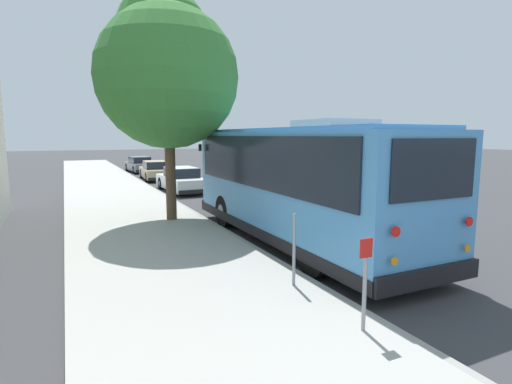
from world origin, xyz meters
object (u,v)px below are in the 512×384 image
Objects in this scene: parked_sedan_tan at (155,171)px; street_tree at (166,68)px; parked_sedan_white at (181,180)px; sign_post_far at (294,250)px; shuttle_bus at (297,179)px; sign_post_near at (365,284)px; parked_sedan_gray at (139,165)px; fire_hydrant at (171,194)px.

street_tree is at bearing 173.37° from parked_sedan_tan.
sign_post_far reaches higher than parked_sedan_white.
shuttle_bus reaches higher than parked_sedan_white.
sign_post_near is 1.99m from sign_post_far.
shuttle_bus is 18.26m from parked_sedan_tan.
parked_sedan_white is at bearing 176.50° from parked_sedan_gray.
parked_sedan_tan is at bearing -4.23° from sign_post_near.
shuttle_bus is at bearing -20.95° from sign_post_near.
shuttle_bus reaches higher than sign_post_near.
parked_sedan_white reaches higher than parked_sedan_tan.
sign_post_near reaches higher than fire_hydrant.
sign_post_far is 1.72× the size of fire_hydrant.
parked_sedan_tan reaches higher than fire_hydrant.
sign_post_near is (-9.22, -0.62, -4.34)m from street_tree.
sign_post_near is at bearing 172.43° from parked_sedan_white.
shuttle_bus is at bearing -148.02° from street_tree.
shuttle_bus is at bearing -176.48° from parked_sedan_tan.
sign_post_near reaches higher than parked_sedan_tan.
street_tree reaches higher than shuttle_bus.
sign_post_near is 1.00× the size of sign_post_far.
shuttle_bus is 1.19× the size of street_tree.
parked_sedan_gray is at bearing -1.39° from parked_sedan_white.
shuttle_bus is 11.42× the size of fire_hydrant.
street_tree is (-7.46, 2.37, 4.59)m from parked_sedan_white.
parked_sedan_gray is 5.62× the size of fire_hydrant.
shuttle_bus is 1.98× the size of parked_sedan_white.
shuttle_bus is 3.80m from sign_post_far.
shuttle_bus is at bearing -32.07° from sign_post_far.
shuttle_bus is 11.64m from parked_sedan_white.
fire_hydrant is at bearing 158.31° from parked_sedan_white.
sign_post_far is (-7.23, -0.62, -4.36)m from street_tree.
street_tree is (-14.11, 2.34, 4.62)m from parked_sedan_tan.
sign_post_far is (1.99, 0.00, -0.02)m from sign_post_near.
parked_sedan_tan is at bearing 0.51° from shuttle_bus.
parked_sedan_white is 3.36× the size of sign_post_near.
sign_post_near is 1.71× the size of fire_hydrant.
parked_sedan_white is 3.34× the size of sign_post_far.
sign_post_near reaches higher than parked_sedan_gray.
sign_post_far reaches higher than fire_hydrant.
street_tree reaches higher than parked_sedan_white.
street_tree is 9.61× the size of fire_hydrant.
parked_sedan_gray is at bearing 2.87° from parked_sedan_tan.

